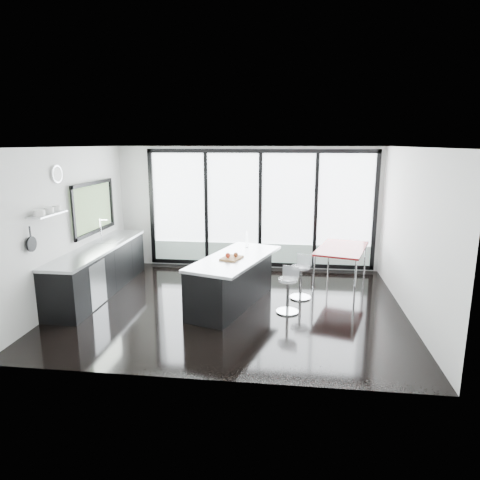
# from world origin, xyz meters

# --- Properties ---
(floor) EXTENTS (6.00, 5.00, 0.00)m
(floor) POSITION_xyz_m (0.00, 0.00, 0.00)
(floor) COLOR black
(floor) RESTS_ON ground
(ceiling) EXTENTS (6.00, 5.00, 0.00)m
(ceiling) POSITION_xyz_m (0.00, 0.00, 2.80)
(ceiling) COLOR white
(ceiling) RESTS_ON wall_back
(wall_back) EXTENTS (6.00, 0.09, 2.80)m
(wall_back) POSITION_xyz_m (0.27, 2.47, 1.27)
(wall_back) COLOR silver
(wall_back) RESTS_ON ground
(wall_front) EXTENTS (6.00, 0.00, 2.80)m
(wall_front) POSITION_xyz_m (0.00, -2.50, 1.40)
(wall_front) COLOR silver
(wall_front) RESTS_ON ground
(wall_left) EXTENTS (0.26, 5.00, 2.80)m
(wall_left) POSITION_xyz_m (-2.97, 0.27, 1.56)
(wall_left) COLOR silver
(wall_left) RESTS_ON ground
(wall_right) EXTENTS (0.00, 5.00, 2.80)m
(wall_right) POSITION_xyz_m (3.00, 0.00, 1.40)
(wall_right) COLOR silver
(wall_right) RESTS_ON ground
(counter_cabinets) EXTENTS (0.69, 3.24, 1.36)m
(counter_cabinets) POSITION_xyz_m (-2.67, 0.40, 0.46)
(counter_cabinets) COLOR black
(counter_cabinets) RESTS_ON floor
(island) EXTENTS (1.56, 2.39, 1.17)m
(island) POSITION_xyz_m (-0.02, 0.06, 0.46)
(island) COLOR black
(island) RESTS_ON floor
(bar_stool_near) EXTENTS (0.50, 0.50, 0.62)m
(bar_stool_near) POSITION_xyz_m (0.99, -0.20, 0.31)
(bar_stool_near) COLOR silver
(bar_stool_near) RESTS_ON floor
(bar_stool_far) EXTENTS (0.53, 0.53, 0.64)m
(bar_stool_far) POSITION_xyz_m (1.22, 0.54, 0.32)
(bar_stool_far) COLOR silver
(bar_stool_far) RESTS_ON floor
(red_table) EXTENTS (1.26, 1.71, 0.82)m
(red_table) POSITION_xyz_m (2.03, 1.32, 0.41)
(red_table) COLOR maroon
(red_table) RESTS_ON floor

